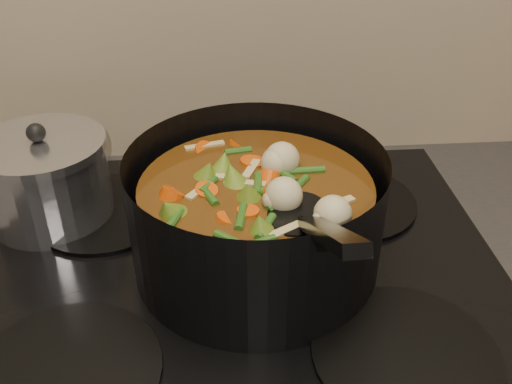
{
  "coord_description": "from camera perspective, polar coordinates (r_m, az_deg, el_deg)",
  "views": [
    {
      "loc": [
        -0.01,
        1.44,
        1.36
      ],
      "look_at": [
        0.03,
        1.95,
        1.03
      ],
      "focal_mm": 40.0,
      "sensor_mm": 36.0,
      "label": 1
    }
  ],
  "objects": [
    {
      "name": "stovetop",
      "position": [
        0.66,
        -2.36,
        -8.75
      ],
      "size": [
        0.62,
        0.54,
        0.03
      ],
      "color": "black",
      "rests_on": "counter"
    },
    {
      "name": "stockpot",
      "position": [
        0.63,
        0.03,
        -2.44
      ],
      "size": [
        0.32,
        0.4,
        0.2
      ],
      "rotation": [
        0.0,
        0.0,
        -0.17
      ],
      "color": "black",
      "rests_on": "stovetop"
    },
    {
      "name": "saucepan",
      "position": [
        0.76,
        -20.19,
        1.24
      ],
      "size": [
        0.16,
        0.16,
        0.13
      ],
      "rotation": [
        0.0,
        0.0,
        -0.12
      ],
      "color": "silver",
      "rests_on": "stovetop"
    }
  ]
}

